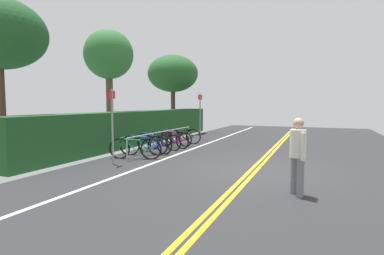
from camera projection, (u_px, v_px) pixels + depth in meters
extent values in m
cube|color=#2B2B2D|center=(254.00, 171.00, 8.52)|extent=(33.91, 10.35, 0.05)
cube|color=gold|center=(257.00, 170.00, 8.48)|extent=(30.52, 0.10, 0.00)
cube|color=gold|center=(251.00, 170.00, 8.55)|extent=(30.52, 0.10, 0.00)
cube|color=white|center=(157.00, 162.00, 9.70)|extent=(30.52, 0.12, 0.00)
cylinder|color=#9EA0A5|center=(127.00, 150.00, 9.85)|extent=(0.05, 0.05, 0.74)
cylinder|color=#9EA0A5|center=(153.00, 143.00, 11.41)|extent=(0.05, 0.05, 0.74)
cylinder|color=#9EA0A5|center=(173.00, 138.00, 12.98)|extent=(0.05, 0.05, 0.74)
cylinder|color=#9EA0A5|center=(189.00, 135.00, 14.54)|extent=(0.05, 0.05, 0.74)
cylinder|color=#9EA0A5|center=(164.00, 132.00, 12.16)|extent=(5.10, 0.04, 0.04)
torus|color=black|center=(120.00, 148.00, 10.31)|extent=(0.25, 0.72, 0.73)
torus|color=black|center=(151.00, 149.00, 10.17)|extent=(0.25, 0.72, 0.73)
cylinder|color=#198C38|center=(131.00, 146.00, 10.25)|extent=(0.20, 0.61, 0.50)
cylinder|color=#198C38|center=(133.00, 140.00, 10.22)|extent=(0.23, 0.73, 0.07)
cylinder|color=#198C38|center=(142.00, 147.00, 10.21)|extent=(0.08, 0.18, 0.45)
cylinder|color=#198C38|center=(145.00, 151.00, 10.20)|extent=(0.14, 0.39, 0.19)
cylinder|color=#198C38|center=(147.00, 145.00, 10.18)|extent=(0.11, 0.27, 0.31)
cylinder|color=#198C38|center=(121.00, 144.00, 10.29)|extent=(0.07, 0.15, 0.33)
cube|color=black|center=(144.00, 140.00, 10.18)|extent=(0.13, 0.21, 0.05)
cylinder|color=#198C38|center=(122.00, 138.00, 10.27)|extent=(0.45, 0.15, 0.03)
torus|color=black|center=(130.00, 145.00, 11.02)|extent=(0.31, 0.72, 0.74)
torus|color=black|center=(158.00, 146.00, 10.97)|extent=(0.31, 0.72, 0.74)
cylinder|color=#1947B7|center=(140.00, 143.00, 11.00)|extent=(0.23, 0.57, 0.51)
cylinder|color=#1947B7|center=(142.00, 137.00, 10.98)|extent=(0.27, 0.67, 0.07)
cylinder|color=#1947B7|center=(150.00, 144.00, 10.98)|extent=(0.09, 0.17, 0.46)
cylinder|color=#1947B7|center=(153.00, 148.00, 10.99)|extent=(0.16, 0.36, 0.19)
cylinder|color=#1947B7|center=(155.00, 142.00, 10.97)|extent=(0.12, 0.25, 0.31)
cylinder|color=#1947B7|center=(131.00, 141.00, 11.01)|extent=(0.08, 0.14, 0.34)
cube|color=black|center=(152.00, 137.00, 10.96)|extent=(0.14, 0.22, 0.05)
cylinder|color=#1947B7|center=(132.00, 135.00, 10.99)|extent=(0.44, 0.18, 0.03)
torus|color=black|center=(144.00, 142.00, 11.82)|extent=(0.24, 0.75, 0.76)
torus|color=black|center=(164.00, 145.00, 11.20)|extent=(0.24, 0.75, 0.76)
cylinder|color=#1947B7|center=(151.00, 141.00, 11.58)|extent=(0.18, 0.59, 0.52)
cylinder|color=#1947B7|center=(153.00, 135.00, 11.52)|extent=(0.21, 0.70, 0.07)
cylinder|color=#1947B7|center=(158.00, 142.00, 11.37)|extent=(0.08, 0.17, 0.46)
cylinder|color=#1947B7|center=(161.00, 146.00, 11.32)|extent=(0.13, 0.38, 0.19)
cylinder|color=#1947B7|center=(162.00, 140.00, 11.26)|extent=(0.10, 0.26, 0.32)
cylinder|color=#1947B7|center=(145.00, 138.00, 11.78)|extent=(0.07, 0.14, 0.34)
cube|color=black|center=(160.00, 135.00, 11.31)|extent=(0.13, 0.21, 0.05)
cylinder|color=#1947B7|center=(146.00, 133.00, 11.73)|extent=(0.45, 0.14, 0.03)
torus|color=black|center=(153.00, 141.00, 12.45)|extent=(0.09, 0.67, 0.67)
torus|color=black|center=(174.00, 143.00, 12.04)|extent=(0.09, 0.67, 0.67)
cylinder|color=black|center=(160.00, 140.00, 12.29)|extent=(0.06, 0.56, 0.46)
cylinder|color=black|center=(162.00, 135.00, 12.25)|extent=(0.07, 0.66, 0.07)
cylinder|color=black|center=(167.00, 141.00, 12.15)|extent=(0.04, 0.16, 0.41)
cylinder|color=black|center=(170.00, 144.00, 12.12)|extent=(0.05, 0.35, 0.17)
cylinder|color=black|center=(171.00, 139.00, 12.07)|extent=(0.05, 0.24, 0.28)
cylinder|color=black|center=(154.00, 138.00, 12.42)|extent=(0.04, 0.13, 0.30)
cube|color=black|center=(169.00, 135.00, 12.11)|extent=(0.09, 0.20, 0.05)
cylinder|color=black|center=(155.00, 133.00, 12.38)|extent=(0.46, 0.05, 0.03)
torus|color=black|center=(166.00, 139.00, 13.18)|extent=(0.28, 0.71, 0.73)
torus|color=black|center=(182.00, 140.00, 12.55)|extent=(0.28, 0.71, 0.73)
cylinder|color=purple|center=(172.00, 137.00, 12.94)|extent=(0.21, 0.54, 0.50)
cylinder|color=purple|center=(173.00, 132.00, 12.88)|extent=(0.24, 0.64, 0.07)
cylinder|color=purple|center=(177.00, 138.00, 12.72)|extent=(0.08, 0.16, 0.45)
cylinder|color=purple|center=(179.00, 142.00, 12.66)|extent=(0.15, 0.35, 0.19)
cylinder|color=purple|center=(180.00, 137.00, 12.61)|extent=(0.11, 0.24, 0.31)
cylinder|color=purple|center=(166.00, 135.00, 13.14)|extent=(0.08, 0.14, 0.33)
cube|color=black|center=(178.00, 132.00, 12.66)|extent=(0.14, 0.21, 0.05)
cylinder|color=purple|center=(167.00, 130.00, 13.09)|extent=(0.45, 0.17, 0.03)
torus|color=black|center=(167.00, 138.00, 13.73)|extent=(0.19, 0.67, 0.67)
torus|color=black|center=(185.00, 139.00, 13.17)|extent=(0.19, 0.67, 0.67)
cylinder|color=red|center=(174.00, 137.00, 13.51)|extent=(0.15, 0.57, 0.46)
cylinder|color=red|center=(175.00, 132.00, 13.46)|extent=(0.17, 0.68, 0.07)
cylinder|color=red|center=(180.00, 138.00, 13.32)|extent=(0.07, 0.17, 0.41)
cylinder|color=red|center=(182.00, 141.00, 13.27)|extent=(0.11, 0.37, 0.17)
cylinder|color=red|center=(183.00, 136.00, 13.22)|extent=(0.08, 0.25, 0.28)
cylinder|color=red|center=(168.00, 135.00, 13.69)|extent=(0.06, 0.14, 0.30)
cube|color=black|center=(181.00, 132.00, 13.27)|extent=(0.12, 0.21, 0.05)
cylinder|color=red|center=(169.00, 130.00, 13.64)|extent=(0.46, 0.12, 0.03)
torus|color=black|center=(172.00, 136.00, 14.27)|extent=(0.15, 0.73, 0.73)
torus|color=black|center=(193.00, 137.00, 14.01)|extent=(0.15, 0.73, 0.73)
cylinder|color=black|center=(180.00, 134.00, 14.17)|extent=(0.11, 0.58, 0.50)
cylinder|color=black|center=(181.00, 130.00, 14.13)|extent=(0.13, 0.69, 0.07)
cylinder|color=black|center=(187.00, 135.00, 14.08)|extent=(0.06, 0.17, 0.45)
cylinder|color=black|center=(189.00, 138.00, 14.06)|extent=(0.09, 0.37, 0.18)
cylinder|color=black|center=(191.00, 133.00, 14.03)|extent=(0.07, 0.26, 0.31)
cylinder|color=black|center=(173.00, 133.00, 14.24)|extent=(0.05, 0.14, 0.33)
cube|color=black|center=(188.00, 130.00, 14.04)|extent=(0.11, 0.21, 0.05)
cylinder|color=black|center=(174.00, 128.00, 14.21)|extent=(0.46, 0.09, 0.03)
cylinder|color=slate|center=(300.00, 178.00, 6.02)|extent=(0.14, 0.14, 0.78)
cylinder|color=slate|center=(294.00, 175.00, 6.28)|extent=(0.14, 0.14, 0.78)
cylinder|color=silver|center=(298.00, 144.00, 6.10)|extent=(0.32, 0.32, 0.55)
sphere|color=tan|center=(299.00, 123.00, 6.07)|extent=(0.21, 0.21, 0.21)
cylinder|color=silver|center=(303.00, 147.00, 5.90)|extent=(0.09, 0.09, 0.55)
cylinder|color=silver|center=(293.00, 144.00, 6.30)|extent=(0.09, 0.09, 0.55)
cylinder|color=gray|center=(112.00, 127.00, 9.24)|extent=(0.06, 0.06, 2.31)
cube|color=red|center=(112.00, 95.00, 9.17)|extent=(0.36, 0.08, 0.24)
cylinder|color=gray|center=(200.00, 117.00, 15.33)|extent=(0.06, 0.06, 2.35)
cube|color=red|center=(200.00, 97.00, 15.25)|extent=(0.36, 0.08, 0.24)
cube|color=#1C4C21|center=(140.00, 127.00, 14.32)|extent=(14.10, 1.05, 1.51)
cylinder|color=#473323|center=(2.00, 113.00, 10.10)|extent=(0.22, 0.22, 3.10)
cylinder|color=brown|center=(110.00, 110.00, 14.54)|extent=(0.32, 0.32, 3.14)
ellipsoid|color=#2D6B30|center=(109.00, 54.00, 14.34)|extent=(2.30, 2.30, 2.30)
cylinder|color=#473323|center=(173.00, 111.00, 19.46)|extent=(0.27, 0.27, 2.70)
ellipsoid|color=#235626|center=(173.00, 74.00, 19.27)|extent=(3.18, 3.18, 2.32)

